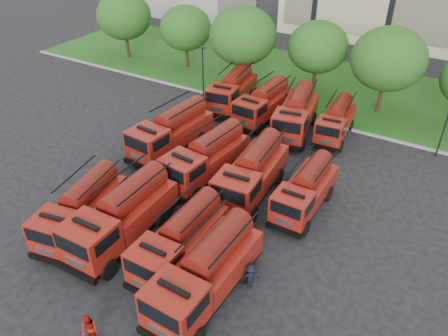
% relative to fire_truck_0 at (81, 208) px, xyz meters
% --- Properties ---
extents(ground, '(140.00, 140.00, 0.00)m').
position_rel_fire_truck_0_xyz_m(ground, '(5.59, 3.25, -1.63)').
color(ground, black).
rests_on(ground, ground).
extents(lawn, '(70.00, 16.00, 0.12)m').
position_rel_fire_truck_0_xyz_m(lawn, '(5.59, 29.25, -1.57)').
color(lawn, '#1C4F15').
rests_on(lawn, ground).
extents(curb, '(70.00, 0.30, 0.14)m').
position_rel_fire_truck_0_xyz_m(curb, '(5.59, 21.15, -1.56)').
color(curb, gray).
rests_on(curb, ground).
extents(tree_0, '(6.30, 6.30, 7.70)m').
position_rel_fire_truck_0_xyz_m(tree_0, '(-18.41, 25.25, 3.39)').
color(tree_0, '#382314').
rests_on(tree_0, ground).
extents(tree_1, '(5.71, 5.71, 6.98)m').
position_rel_fire_truck_0_xyz_m(tree_1, '(-10.41, 26.25, 2.92)').
color(tree_1, '#382314').
rests_on(tree_1, ground).
extents(tree_2, '(6.72, 6.72, 8.22)m').
position_rel_fire_truck_0_xyz_m(tree_2, '(-2.41, 24.75, 3.72)').
color(tree_2, '#382314').
rests_on(tree_2, ground).
extents(tree_3, '(5.88, 5.88, 7.19)m').
position_rel_fire_truck_0_xyz_m(tree_3, '(4.59, 27.25, 3.05)').
color(tree_3, '#382314').
rests_on(tree_3, ground).
extents(tree_4, '(6.55, 6.55, 8.01)m').
position_rel_fire_truck_0_xyz_m(tree_4, '(11.59, 25.75, 3.59)').
color(tree_4, '#382314').
rests_on(tree_4, ground).
extents(lamp_post_0, '(0.60, 0.25, 5.11)m').
position_rel_fire_truck_0_xyz_m(lamp_post_0, '(-4.41, 20.45, 1.26)').
color(lamp_post_0, black).
rests_on(lamp_post_0, ground).
extents(lamp_post_1, '(0.60, 0.25, 5.11)m').
position_rel_fire_truck_0_xyz_m(lamp_post_1, '(17.59, 20.45, 1.26)').
color(lamp_post_1, black).
rests_on(lamp_post_1, ground).
extents(fire_truck_0, '(3.74, 7.45, 3.24)m').
position_rel_fire_truck_0_xyz_m(fire_truck_0, '(0.00, 0.00, 0.00)').
color(fire_truck_0, black).
rests_on(fire_truck_0, ground).
extents(fire_truck_1, '(3.07, 8.05, 3.64)m').
position_rel_fire_truck_0_xyz_m(fire_truck_1, '(2.78, 0.62, 0.20)').
color(fire_truck_1, black).
rests_on(fire_truck_1, ground).
extents(fire_truck_2, '(2.65, 7.09, 3.22)m').
position_rel_fire_truck_0_xyz_m(fire_truck_2, '(6.79, 0.92, -0.01)').
color(fire_truck_2, black).
rests_on(fire_truck_2, ground).
extents(fire_truck_3, '(2.99, 7.81, 3.53)m').
position_rel_fire_truck_0_xyz_m(fire_truck_3, '(9.43, -0.53, 0.14)').
color(fire_truck_3, black).
rests_on(fire_truck_3, ground).
extents(fire_truck_4, '(3.38, 8.06, 3.58)m').
position_rel_fire_truck_0_xyz_m(fire_truck_4, '(-0.87, 10.44, 0.17)').
color(fire_truck_4, black).
rests_on(fire_truck_4, ground).
extents(fire_truck_5, '(3.42, 7.86, 3.47)m').
position_rel_fire_truck_0_xyz_m(fire_truck_5, '(3.53, 8.69, 0.12)').
color(fire_truck_5, black).
rests_on(fire_truck_5, ground).
extents(fire_truck_6, '(3.33, 7.96, 3.54)m').
position_rel_fire_truck_0_xyz_m(fire_truck_6, '(7.27, 8.60, 0.15)').
color(fire_truck_6, black).
rests_on(fire_truck_6, ground).
extents(fire_truck_7, '(2.49, 6.68, 3.03)m').
position_rel_fire_truck_0_xyz_m(fire_truck_7, '(11.03, 8.95, -0.11)').
color(fire_truck_7, black).
rests_on(fire_truck_7, ground).
extents(fire_truck_8, '(3.53, 7.66, 3.36)m').
position_rel_fire_truck_0_xyz_m(fire_truck_8, '(-0.89, 20.09, 0.06)').
color(fire_truck_8, black).
rests_on(fire_truck_8, ground).
extents(fire_truck_9, '(2.97, 7.32, 3.27)m').
position_rel_fire_truck_0_xyz_m(fire_truck_9, '(2.95, 19.02, 0.01)').
color(fire_truck_9, black).
rests_on(fire_truck_9, ground).
extents(fire_truck_10, '(4.03, 8.03, 3.50)m').
position_rel_fire_truck_0_xyz_m(fire_truck_10, '(6.35, 18.34, 0.13)').
color(fire_truck_10, black).
rests_on(fire_truck_10, ground).
extents(fire_truck_11, '(2.82, 6.59, 2.92)m').
position_rel_fire_truck_0_xyz_m(fire_truck_11, '(9.55, 19.42, -0.16)').
color(fire_truck_11, black).
rests_on(fire_truck_11, ground).
extents(firefighter_0, '(0.59, 0.43, 1.58)m').
position_rel_fire_truck_0_xyz_m(firefighter_0, '(6.10, -1.27, -1.63)').
color(firefighter_0, maroon).
rests_on(firefighter_0, ground).
extents(firefighter_3, '(1.14, 1.01, 1.58)m').
position_rel_fire_truck_0_xyz_m(firefighter_3, '(11.12, 1.17, -1.63)').
color(firefighter_3, black).
rests_on(firefighter_3, ground).
extents(firefighter_4, '(0.99, 0.91, 1.69)m').
position_rel_fire_truck_0_xyz_m(firefighter_4, '(3.54, 6.79, -1.63)').
color(firefighter_4, black).
rests_on(firefighter_4, ground).
extents(firefighter_5, '(1.90, 1.64, 1.92)m').
position_rel_fire_truck_0_xyz_m(firefighter_5, '(10.32, 10.05, -1.63)').
color(firefighter_5, maroon).
rests_on(firefighter_5, ground).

